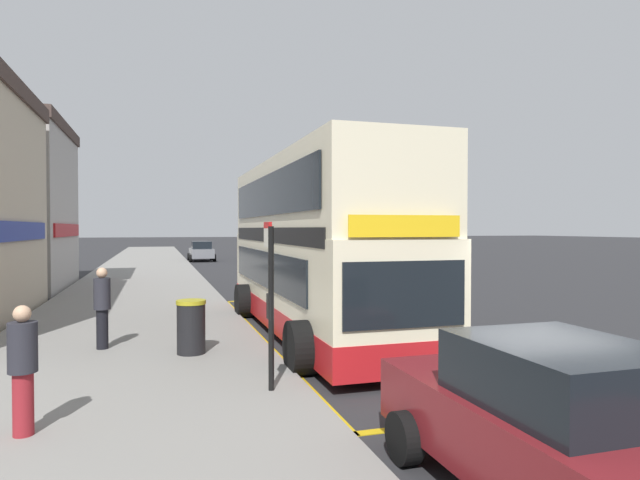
{
  "coord_description": "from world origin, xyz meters",
  "views": [
    {
      "loc": [
        -6.34,
        -8.0,
        2.68
      ],
      "look_at": [
        -1.72,
        7.2,
        2.34
      ],
      "focal_mm": 30.27,
      "sensor_mm": 36.0,
      "label": 1
    }
  ],
  "objects_px": {
    "parked_car_navy_ahead": "(264,249)",
    "litter_bin": "(191,327)",
    "parked_car_maroon_behind": "(556,426)",
    "parked_car_grey_distant": "(201,251)",
    "pedestrian_further_back": "(102,305)",
    "pedestrian_waiting_near_sign": "(23,365)",
    "double_decker_bus": "(315,252)",
    "parked_car_maroon_far": "(326,256)",
    "bus_stop_sign": "(270,290)"
  },
  "relations": [
    {
      "from": "parked_car_grey_distant",
      "to": "litter_bin",
      "type": "bearing_deg",
      "value": 83.11
    },
    {
      "from": "parked_car_maroon_far",
      "to": "parked_car_maroon_behind",
      "type": "bearing_deg",
      "value": -106.33
    },
    {
      "from": "double_decker_bus",
      "to": "pedestrian_waiting_near_sign",
      "type": "height_order",
      "value": "double_decker_bus"
    },
    {
      "from": "bus_stop_sign",
      "to": "pedestrian_waiting_near_sign",
      "type": "bearing_deg",
      "value": -163.01
    },
    {
      "from": "parked_car_maroon_far",
      "to": "pedestrian_further_back",
      "type": "xyz_separation_m",
      "value": [
        -12.01,
        -22.39,
        0.28
      ]
    },
    {
      "from": "litter_bin",
      "to": "bus_stop_sign",
      "type": "bearing_deg",
      "value": -69.66
    },
    {
      "from": "parked_car_navy_ahead",
      "to": "parked_car_maroon_far",
      "type": "bearing_deg",
      "value": -84.27
    },
    {
      "from": "parked_car_maroon_behind",
      "to": "pedestrian_further_back",
      "type": "xyz_separation_m",
      "value": [
        -4.72,
        7.96,
        0.28
      ]
    },
    {
      "from": "parked_car_navy_ahead",
      "to": "litter_bin",
      "type": "xyz_separation_m",
      "value": [
        -8.76,
        -37.46,
        -0.11
      ]
    },
    {
      "from": "pedestrian_further_back",
      "to": "parked_car_maroon_far",
      "type": "bearing_deg",
      "value": 61.78
    },
    {
      "from": "parked_car_grey_distant",
      "to": "double_decker_bus",
      "type": "bearing_deg",
      "value": 88.57
    },
    {
      "from": "double_decker_bus",
      "to": "litter_bin",
      "type": "relative_size",
      "value": 9.68
    },
    {
      "from": "double_decker_bus",
      "to": "pedestrian_further_back",
      "type": "height_order",
      "value": "double_decker_bus"
    },
    {
      "from": "double_decker_bus",
      "to": "parked_car_grey_distant",
      "type": "bearing_deg",
      "value": 90.64
    },
    {
      "from": "double_decker_bus",
      "to": "bus_stop_sign",
      "type": "relative_size",
      "value": 3.98
    },
    {
      "from": "parked_car_grey_distant",
      "to": "pedestrian_further_back",
      "type": "distance_m",
      "value": 33.3
    },
    {
      "from": "parked_car_maroon_far",
      "to": "parked_car_grey_distant",
      "type": "bearing_deg",
      "value": 122.08
    },
    {
      "from": "parked_car_grey_distant",
      "to": "parked_car_navy_ahead",
      "type": "bearing_deg",
      "value": -151.34
    },
    {
      "from": "parked_car_grey_distant",
      "to": "litter_bin",
      "type": "relative_size",
      "value": 3.86
    },
    {
      "from": "pedestrian_waiting_near_sign",
      "to": "pedestrian_further_back",
      "type": "relative_size",
      "value": 0.93
    },
    {
      "from": "bus_stop_sign",
      "to": "parked_car_navy_ahead",
      "type": "xyz_separation_m",
      "value": [
        7.71,
        40.3,
        -0.9
      ]
    },
    {
      "from": "parked_car_maroon_far",
      "to": "litter_bin",
      "type": "bearing_deg",
      "value": -116.49
    },
    {
      "from": "double_decker_bus",
      "to": "bus_stop_sign",
      "type": "height_order",
      "value": "double_decker_bus"
    },
    {
      "from": "pedestrian_further_back",
      "to": "litter_bin",
      "type": "distance_m",
      "value": 2.06
    },
    {
      "from": "bus_stop_sign",
      "to": "parked_car_grey_distant",
      "type": "xyz_separation_m",
      "value": [
        1.81,
        36.79,
        -0.9
      ]
    },
    {
      "from": "parked_car_grey_distant",
      "to": "pedestrian_waiting_near_sign",
      "type": "bearing_deg",
      "value": 80.24
    },
    {
      "from": "parked_car_maroon_behind",
      "to": "pedestrian_further_back",
      "type": "bearing_deg",
      "value": 122.62
    },
    {
      "from": "bus_stop_sign",
      "to": "parked_car_navy_ahead",
      "type": "height_order",
      "value": "bus_stop_sign"
    },
    {
      "from": "bus_stop_sign",
      "to": "parked_car_grey_distant",
      "type": "distance_m",
      "value": 36.85
    },
    {
      "from": "parked_car_maroon_behind",
      "to": "parked_car_navy_ahead",
      "type": "xyz_separation_m",
      "value": [
        5.8,
        44.44,
        0.0
      ]
    },
    {
      "from": "parked_car_maroon_behind",
      "to": "double_decker_bus",
      "type": "bearing_deg",
      "value": 90.26
    },
    {
      "from": "double_decker_bus",
      "to": "pedestrian_waiting_near_sign",
      "type": "distance_m",
      "value": 8.11
    },
    {
      "from": "parked_car_grey_distant",
      "to": "parked_car_maroon_behind",
      "type": "relative_size",
      "value": 1.0
    },
    {
      "from": "parked_car_navy_ahead",
      "to": "pedestrian_waiting_near_sign",
      "type": "height_order",
      "value": "pedestrian_waiting_near_sign"
    },
    {
      "from": "double_decker_bus",
      "to": "parked_car_maroon_far",
      "type": "bearing_deg",
      "value": 71.75
    },
    {
      "from": "pedestrian_waiting_near_sign",
      "to": "pedestrian_further_back",
      "type": "xyz_separation_m",
      "value": [
        0.47,
        4.82,
        0.07
      ]
    },
    {
      "from": "parked_car_maroon_behind",
      "to": "litter_bin",
      "type": "bearing_deg",
      "value": 114.9
    },
    {
      "from": "parked_car_grey_distant",
      "to": "parked_car_maroon_behind",
      "type": "distance_m",
      "value": 40.93
    },
    {
      "from": "litter_bin",
      "to": "parked_car_maroon_far",
      "type": "bearing_deg",
      "value": 66.32
    },
    {
      "from": "parked_car_maroon_behind",
      "to": "parked_car_navy_ahead",
      "type": "relative_size",
      "value": 1.0
    },
    {
      "from": "parked_car_maroon_behind",
      "to": "parked_car_navy_ahead",
      "type": "bearing_deg",
      "value": 84.5
    },
    {
      "from": "parked_car_grey_distant",
      "to": "litter_bin",
      "type": "distance_m",
      "value": 34.08
    },
    {
      "from": "double_decker_bus",
      "to": "bus_stop_sign",
      "type": "bearing_deg",
      "value": -113.91
    },
    {
      "from": "bus_stop_sign",
      "to": "parked_car_maroon_behind",
      "type": "distance_m",
      "value": 4.65
    },
    {
      "from": "parked_car_grey_distant",
      "to": "pedestrian_further_back",
      "type": "height_order",
      "value": "pedestrian_further_back"
    },
    {
      "from": "parked_car_maroon_far",
      "to": "double_decker_bus",
      "type": "bearing_deg",
      "value": -111.07
    },
    {
      "from": "double_decker_bus",
      "to": "pedestrian_further_back",
      "type": "relative_size",
      "value": 6.12
    },
    {
      "from": "pedestrian_further_back",
      "to": "litter_bin",
      "type": "height_order",
      "value": "pedestrian_further_back"
    },
    {
      "from": "pedestrian_waiting_near_sign",
      "to": "litter_bin",
      "type": "distance_m",
      "value": 4.46
    },
    {
      "from": "double_decker_bus",
      "to": "litter_bin",
      "type": "bearing_deg",
      "value": -147.37
    }
  ]
}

